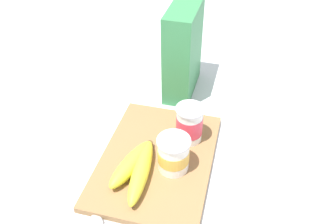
{
  "coord_description": "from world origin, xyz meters",
  "views": [
    {
      "loc": [
        0.51,
        0.15,
        0.6
      ],
      "look_at": [
        -0.1,
        0.0,
        0.07
      ],
      "focal_mm": 36.17,
      "sensor_mm": 36.0,
      "label": 1
    }
  ],
  "objects_px": {
    "cutting_board": "(157,159)",
    "yogurt_cup_front": "(189,124)",
    "yogurt_cup_back": "(174,154)",
    "banana_bunch": "(137,167)",
    "cereal_box": "(183,51)"
  },
  "relations": [
    {
      "from": "cutting_board",
      "to": "cereal_box",
      "type": "height_order",
      "value": "cereal_box"
    },
    {
      "from": "cereal_box",
      "to": "yogurt_cup_back",
      "type": "distance_m",
      "value": 0.33
    },
    {
      "from": "yogurt_cup_front",
      "to": "banana_bunch",
      "type": "relative_size",
      "value": 0.5
    },
    {
      "from": "yogurt_cup_front",
      "to": "yogurt_cup_back",
      "type": "bearing_deg",
      "value": -8.72
    },
    {
      "from": "banana_bunch",
      "to": "cutting_board",
      "type": "bearing_deg",
      "value": 152.55
    },
    {
      "from": "cutting_board",
      "to": "yogurt_cup_front",
      "type": "height_order",
      "value": "yogurt_cup_front"
    },
    {
      "from": "cutting_board",
      "to": "yogurt_cup_back",
      "type": "distance_m",
      "value": 0.07
    },
    {
      "from": "cutting_board",
      "to": "banana_bunch",
      "type": "relative_size",
      "value": 1.86
    },
    {
      "from": "yogurt_cup_front",
      "to": "banana_bunch",
      "type": "xyz_separation_m",
      "value": [
        0.14,
        -0.09,
        -0.03
      ]
    },
    {
      "from": "yogurt_cup_back",
      "to": "banana_bunch",
      "type": "distance_m",
      "value": 0.09
    },
    {
      "from": "cutting_board",
      "to": "yogurt_cup_front",
      "type": "distance_m",
      "value": 0.11
    },
    {
      "from": "cutting_board",
      "to": "yogurt_cup_front",
      "type": "xyz_separation_m",
      "value": [
        -0.08,
        0.06,
        0.05
      ]
    },
    {
      "from": "cereal_box",
      "to": "yogurt_cup_back",
      "type": "relative_size",
      "value": 3.04
    },
    {
      "from": "yogurt_cup_front",
      "to": "yogurt_cup_back",
      "type": "height_order",
      "value": "yogurt_cup_front"
    },
    {
      "from": "cutting_board",
      "to": "cereal_box",
      "type": "bearing_deg",
      "value": -178.82
    }
  ]
}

